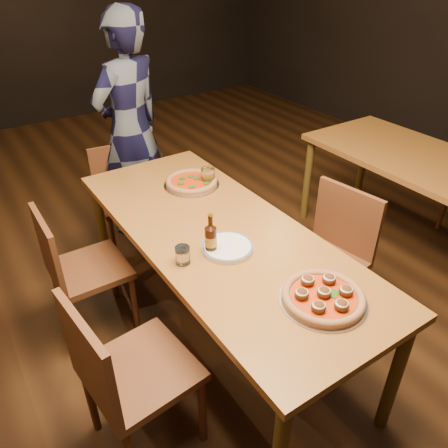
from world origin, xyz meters
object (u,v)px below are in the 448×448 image
table_main (219,242)px  pizza_margherita (192,182)px  chair_main_e (322,262)px  beer_bottle (211,240)px  chair_main_sw (90,268)px  plate_stack (227,247)px  diner (130,130)px  table_right (445,177)px  water_glass (183,255)px  pizza_meatball (323,297)px  amber_glass (208,176)px  chair_end (126,200)px  chair_main_nw (140,369)px

table_main → pizza_margherita: pizza_margherita is taller
chair_main_e → beer_bottle: bearing=-106.1°
pizza_margherita → beer_bottle: size_ratio=1.65×
chair_main_sw → plate_stack: 0.89m
plate_stack → table_main: bearing=71.7°
plate_stack → diner: diner is taller
table_right → beer_bottle: size_ratio=9.66×
plate_stack → diner: 1.56m
water_glass → diner: size_ratio=0.05×
chair_main_sw → pizza_meatball: 1.38m
table_main → chair_main_e: bearing=-21.3°
chair_main_e → beer_bottle: size_ratio=4.34×
chair_main_sw → beer_bottle: 0.86m
beer_bottle → amber_glass: bearing=59.2°
chair_main_sw → chair_end: chair_main_sw is taller
plate_stack → beer_bottle: beer_bottle is taller
beer_bottle → water_glass: bearing=178.4°
table_right → chair_end: chair_end is taller
chair_main_nw → chair_main_sw: chair_main_nw is taller
chair_main_sw → chair_main_e: (1.14, -0.71, 0.01)m
table_right → chair_end: bearing=142.3°
chair_end → amber_glass: size_ratio=7.54×
chair_main_e → beer_bottle: beer_bottle is taller
pizza_meatball → amber_glass: bearing=82.1°
chair_main_e → chair_end: (-0.64, 1.39, -0.04)m
table_right → water_glass: (-1.98, 0.07, 0.11)m
chair_main_e → pizza_margherita: chair_main_e is taller
plate_stack → water_glass: bearing=172.7°
amber_glass → water_glass: bearing=-130.3°
chair_main_sw → chair_main_e: 1.35m
table_right → amber_glass: (-1.47, 0.68, 0.13)m
table_main → chair_main_sw: chair_main_sw is taller
beer_bottle → diner: bearing=80.7°
pizza_margherita → diner: size_ratio=0.20×
table_main → pizza_margherita: size_ratio=5.86×
plate_stack → beer_bottle: (-0.08, 0.03, 0.06)m
chair_main_e → diner: 1.72m
table_right → pizza_margherita: size_ratio=5.86×
table_main → amber_glass: size_ratio=18.55×
chair_main_sw → pizza_margherita: 0.79m
plate_stack → table_right: bearing=-1.3°
table_right → pizza_margherita: (-1.56, 0.72, 0.09)m
table_main → water_glass: bearing=-155.2°
chair_main_nw → chair_end: size_ratio=1.14×
chair_main_nw → chair_main_sw: (0.06, 0.84, -0.03)m
chair_main_e → pizza_margherita: 0.92m
water_glass → beer_bottle: bearing=-1.6°
water_glass → diner: (0.40, 1.51, 0.06)m
pizza_meatball → pizza_margherita: size_ratio=1.07×
water_glass → table_right: bearing=-2.0°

